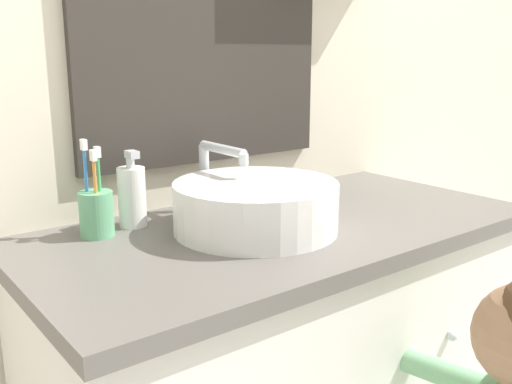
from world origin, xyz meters
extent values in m
cube|color=beige|center=(0.00, 0.63, 1.25)|extent=(3.20, 0.06, 2.50)
cube|color=#605B56|center=(0.00, 0.32, 0.86)|extent=(1.15, 0.57, 0.03)
sphere|color=silver|center=(0.26, 0.04, 0.63)|extent=(0.02, 0.02, 0.02)
cylinder|color=white|center=(-0.08, 0.32, 0.93)|extent=(0.35, 0.35, 0.11)
cylinder|color=silver|center=(-0.08, 0.32, 0.98)|extent=(0.29, 0.29, 0.01)
cylinder|color=silver|center=(-0.08, 0.52, 0.96)|extent=(0.02, 0.02, 0.16)
cylinder|color=silver|center=(-0.08, 0.44, 1.04)|extent=(0.02, 0.16, 0.02)
cylinder|color=silver|center=(-0.08, 0.36, 1.02)|extent=(0.02, 0.02, 0.02)
sphere|color=white|center=(0.01, 0.52, 0.91)|extent=(0.05, 0.05, 0.05)
cylinder|color=#66B27F|center=(-0.37, 0.49, 0.92)|extent=(0.07, 0.07, 0.09)
cylinder|color=#47B26B|center=(-0.36, 0.48, 0.98)|extent=(0.01, 0.01, 0.17)
cube|color=white|center=(-0.36, 0.48, 1.05)|extent=(0.01, 0.02, 0.02)
cylinder|color=#3884DB|center=(-0.38, 0.50, 0.98)|extent=(0.01, 0.01, 0.19)
cube|color=white|center=(-0.38, 0.50, 1.07)|extent=(0.01, 0.02, 0.02)
cylinder|color=orange|center=(-0.37, 0.47, 0.97)|extent=(0.01, 0.01, 0.17)
cube|color=white|center=(-0.37, 0.47, 1.05)|extent=(0.01, 0.02, 0.02)
cylinder|color=white|center=(-0.28, 0.51, 0.94)|extent=(0.06, 0.06, 0.13)
cylinder|color=silver|center=(-0.28, 0.51, 1.02)|extent=(0.02, 0.02, 0.02)
cube|color=silver|center=(-0.28, 0.49, 1.04)|extent=(0.02, 0.03, 0.02)
cylinder|color=#7FBC89|center=(0.13, 0.00, 0.62)|extent=(0.10, 0.27, 0.05)
cylinder|color=#E5CC4C|center=(0.10, 0.13, 0.66)|extent=(0.02, 0.05, 0.12)
camera|label=1|loc=(-0.80, -0.61, 1.25)|focal=40.00mm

